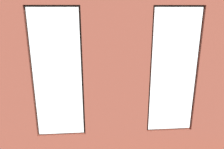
% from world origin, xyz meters
% --- Properties ---
extents(ground_plane, '(6.95, 5.68, 0.10)m').
position_xyz_m(ground_plane, '(0.00, 0.00, -0.05)').
color(ground_plane, brown).
extents(brick_wall_with_windows, '(6.35, 0.30, 3.33)m').
position_xyz_m(brick_wall_with_windows, '(0.00, 2.46, 1.63)').
color(brick_wall_with_windows, brown).
rests_on(brick_wall_with_windows, ground_plane).
extents(couch_by_window, '(2.06, 0.87, 0.80)m').
position_xyz_m(couch_by_window, '(0.60, 1.81, 0.33)').
color(couch_by_window, black).
rests_on(couch_by_window, ground_plane).
extents(couch_left, '(0.89, 1.86, 0.80)m').
position_xyz_m(couch_left, '(-2.48, 0.03, 0.33)').
color(couch_left, black).
rests_on(couch_left, ground_plane).
extents(coffee_table, '(1.51, 0.90, 0.45)m').
position_xyz_m(coffee_table, '(-0.29, -0.49, 0.40)').
color(coffee_table, tan).
rests_on(coffee_table, ground_plane).
extents(cup_ceramic, '(0.08, 0.08, 0.09)m').
position_xyz_m(cup_ceramic, '(-0.10, -0.60, 0.49)').
color(cup_ceramic, '#4C4C51').
rests_on(cup_ceramic, coffee_table).
extents(candle_jar, '(0.08, 0.08, 0.11)m').
position_xyz_m(candle_jar, '(-0.71, -0.64, 0.50)').
color(candle_jar, '#B7333D').
rests_on(candle_jar, coffee_table).
extents(table_plant_small, '(0.12, 0.12, 0.21)m').
position_xyz_m(table_plant_small, '(-0.29, -0.49, 0.56)').
color(table_plant_small, '#9E5638').
rests_on(table_plant_small, coffee_table).
extents(remote_gray, '(0.17, 0.13, 0.02)m').
position_xyz_m(remote_gray, '(-0.41, -0.35, 0.46)').
color(remote_gray, '#59595B').
rests_on(remote_gray, coffee_table).
extents(remote_silver, '(0.16, 0.15, 0.02)m').
position_xyz_m(remote_silver, '(0.16, -0.35, 0.46)').
color(remote_silver, '#B2B2B7').
rests_on(remote_silver, coffee_table).
extents(media_console, '(1.01, 0.42, 0.47)m').
position_xyz_m(media_console, '(2.83, 0.15, 0.24)').
color(media_console, black).
rests_on(media_console, ground_plane).
extents(tv_flatscreen, '(1.02, 0.20, 0.67)m').
position_xyz_m(tv_flatscreen, '(2.83, 0.14, 0.81)').
color(tv_flatscreen, black).
rests_on(tv_flatscreen, media_console).
extents(papasan_chair, '(1.01, 1.01, 0.66)m').
position_xyz_m(papasan_chair, '(0.42, -1.59, 0.43)').
color(papasan_chair, olive).
rests_on(papasan_chair, ground_plane).
extents(potted_plant_corner_near_left, '(0.97, 1.02, 1.23)m').
position_xyz_m(potted_plant_corner_near_left, '(-2.63, -1.85, 0.61)').
color(potted_plant_corner_near_left, beige).
rests_on(potted_plant_corner_near_left, ground_plane).
extents(potted_plant_beside_window_right, '(0.62, 0.62, 0.98)m').
position_xyz_m(potted_plant_beside_window_right, '(2.11, 1.91, 0.65)').
color(potted_plant_beside_window_right, '#47423D').
rests_on(potted_plant_beside_window_right, ground_plane).
extents(potted_plant_between_couches, '(0.78, 0.70, 1.20)m').
position_xyz_m(potted_plant_between_couches, '(-0.89, 1.76, 0.57)').
color(potted_plant_between_couches, brown).
rests_on(potted_plant_between_couches, ground_plane).
extents(potted_plant_by_left_couch, '(0.31, 0.31, 0.54)m').
position_xyz_m(potted_plant_by_left_couch, '(-2.08, -1.34, 0.36)').
color(potted_plant_by_left_couch, '#47423D').
rests_on(potted_plant_by_left_couch, ground_plane).
extents(potted_plant_near_tv, '(1.03, 0.97, 1.28)m').
position_xyz_m(potted_plant_near_tv, '(2.27, 1.09, 0.63)').
color(potted_plant_near_tv, brown).
rests_on(potted_plant_near_tv, ground_plane).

